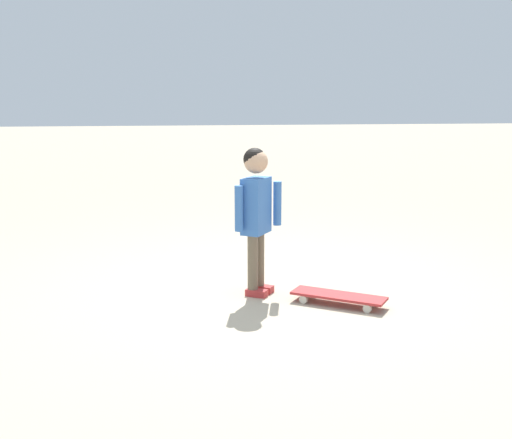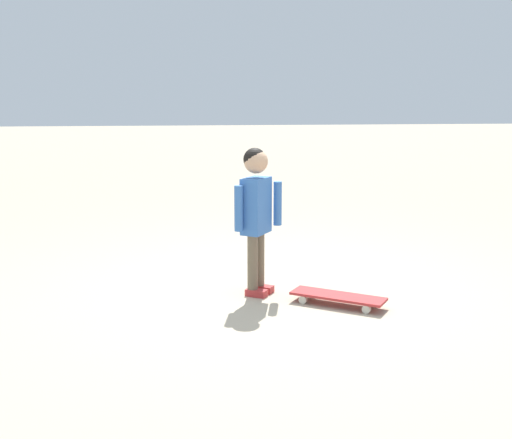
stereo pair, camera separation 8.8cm
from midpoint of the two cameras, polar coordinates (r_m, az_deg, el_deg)
ground_plane at (r=4.91m, az=2.14°, el=-6.21°), size 50.00×50.00×0.00m
child_person at (r=4.71m, az=0.55°, el=1.27°), size 0.28×0.36×1.06m
skateboard at (r=4.63m, az=7.61°, el=-6.61°), size 0.52×0.65×0.07m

